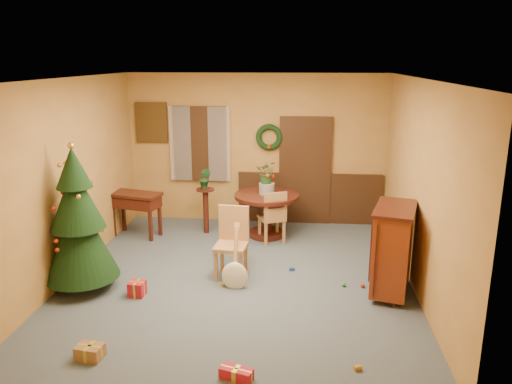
# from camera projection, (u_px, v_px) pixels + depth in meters

# --- Properties ---
(room_envelope) EXTENTS (5.50, 5.50, 5.50)m
(room_envelope) POSITION_uv_depth(u_px,v_px,m) (267.00, 167.00, 9.71)
(room_envelope) COLOR #3B4757
(room_envelope) RESTS_ON ground
(dining_table) EXTENTS (1.16, 1.16, 0.80)m
(dining_table) POSITION_uv_depth(u_px,v_px,m) (267.00, 207.00, 9.02)
(dining_table) COLOR black
(dining_table) RESTS_ON floor
(urn) EXTENTS (0.28, 0.28, 0.21)m
(urn) POSITION_uv_depth(u_px,v_px,m) (267.00, 189.00, 8.93)
(urn) COLOR slate
(urn) RESTS_ON dining_table
(centerpiece_plant) EXTENTS (0.37, 0.32, 0.41)m
(centerpiece_plant) POSITION_uv_depth(u_px,v_px,m) (267.00, 172.00, 8.85)
(centerpiece_plant) COLOR #1E4C23
(centerpiece_plant) RESTS_ON urn
(chair_near) EXTENTS (0.50, 0.50, 1.06)m
(chair_near) POSITION_uv_depth(u_px,v_px,m) (232.00, 240.00, 7.38)
(chair_near) COLOR #AA7244
(chair_near) RESTS_ON floor
(chair_far) EXTENTS (0.54, 0.54, 0.95)m
(chair_far) POSITION_uv_depth(u_px,v_px,m) (273.00, 215.00, 8.69)
(chair_far) COLOR #AA7244
(chair_far) RESTS_ON floor
(guitar) EXTENTS (0.44, 0.61, 0.86)m
(guitar) POSITION_uv_depth(u_px,v_px,m) (234.00, 259.00, 6.99)
(guitar) COLOR beige
(guitar) RESTS_ON floor
(plant_stand) EXTENTS (0.33, 0.33, 0.85)m
(plant_stand) POSITION_uv_depth(u_px,v_px,m) (206.00, 206.00, 9.21)
(plant_stand) COLOR black
(plant_stand) RESTS_ON floor
(stand_plant) EXTENTS (0.25, 0.22, 0.39)m
(stand_plant) POSITION_uv_depth(u_px,v_px,m) (205.00, 178.00, 9.08)
(stand_plant) COLOR #19471E
(stand_plant) RESTS_ON plant_stand
(christmas_tree) EXTENTS (1.02, 1.02, 2.10)m
(christmas_tree) POSITION_uv_depth(u_px,v_px,m) (78.00, 222.00, 6.84)
(christmas_tree) COLOR #382111
(christmas_tree) RESTS_ON floor
(writing_desk) EXTENTS (1.00, 0.66, 0.81)m
(writing_desk) POSITION_uv_depth(u_px,v_px,m) (136.00, 204.00, 9.04)
(writing_desk) COLOR black
(writing_desk) RESTS_ON floor
(sideboard) EXTENTS (0.75, 1.07, 1.25)m
(sideboard) POSITION_uv_depth(u_px,v_px,m) (393.00, 248.00, 6.78)
(sideboard) COLOR #5A220A
(sideboard) RESTS_ON floor
(gift_a) EXTENTS (0.31, 0.24, 0.15)m
(gift_a) POSITION_uv_depth(u_px,v_px,m) (90.00, 352.00, 5.43)
(gift_a) COLOR brown
(gift_a) RESTS_ON floor
(gift_b) EXTENTS (0.22, 0.22, 0.21)m
(gift_b) POSITION_uv_depth(u_px,v_px,m) (137.00, 289.00, 6.85)
(gift_b) COLOR #A71624
(gift_b) RESTS_ON floor
(gift_c) EXTENTS (0.31, 0.29, 0.14)m
(gift_c) POSITION_uv_depth(u_px,v_px,m) (101.00, 266.00, 7.67)
(gift_c) COLOR brown
(gift_c) RESTS_ON floor
(gift_d) EXTENTS (0.37, 0.23, 0.12)m
(gift_d) POSITION_uv_depth(u_px,v_px,m) (236.00, 374.00, 5.08)
(gift_d) COLOR #A71624
(gift_d) RESTS_ON floor
(toy_a) EXTENTS (0.09, 0.07, 0.05)m
(toy_a) POSITION_uv_depth(u_px,v_px,m) (292.00, 269.00, 7.67)
(toy_a) COLOR #214491
(toy_a) RESTS_ON floor
(toy_b) EXTENTS (0.06, 0.06, 0.06)m
(toy_b) POSITION_uv_depth(u_px,v_px,m) (344.00, 285.00, 7.14)
(toy_b) COLOR green
(toy_b) RESTS_ON floor
(toy_c) EXTENTS (0.09, 0.09, 0.05)m
(toy_c) POSITION_uv_depth(u_px,v_px,m) (225.00, 284.00, 7.15)
(toy_c) COLOR #B38621
(toy_c) RESTS_ON floor
(toy_d) EXTENTS (0.06, 0.06, 0.06)m
(toy_d) POSITION_uv_depth(u_px,v_px,m) (363.00, 286.00, 7.10)
(toy_d) COLOR #AC270B
(toy_d) RESTS_ON floor
(toy_e) EXTENTS (0.09, 0.08, 0.05)m
(toy_e) POSITION_uv_depth(u_px,v_px,m) (358.00, 368.00, 5.23)
(toy_e) COLOR gold
(toy_e) RESTS_ON floor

